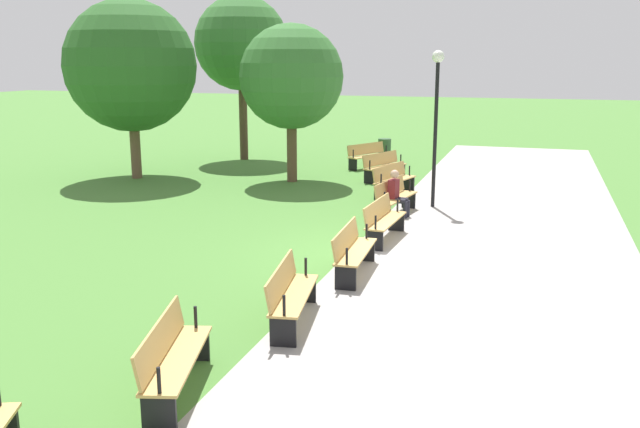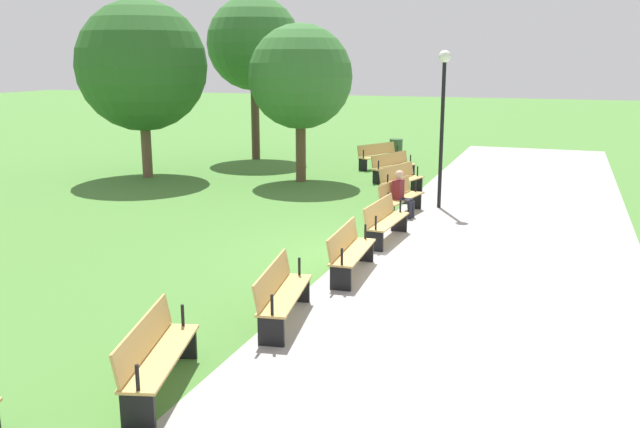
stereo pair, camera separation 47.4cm
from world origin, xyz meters
name	(u,v)px [view 1 (the left image)]	position (x,y,z in m)	size (l,w,h in m)	color
ground_plane	(374,256)	(0.00, 0.00, 0.00)	(120.00, 120.00, 0.00)	#477A33
path_paving	(490,266)	(0.00, 2.32, 0.00)	(37.84, 5.75, 0.01)	#A39E99
bench_0	(368,155)	(-11.19, -2.88, 0.48)	(1.92, 1.33, 0.89)	tan
bench_1	(383,165)	(-8.85, -1.78, 0.48)	(1.96, 1.16, 0.89)	tan
bench_2	(393,179)	(-6.40, -0.95, 0.48)	(1.98, 0.98, 0.89)	tan
bench_3	(394,196)	(-3.87, -0.39, 0.48)	(1.97, 0.78, 0.89)	tan
bench_4	(383,219)	(-1.30, -0.11, 0.48)	(1.94, 0.58, 0.89)	tan
bench_5	(352,250)	(1.30, -0.11, 0.48)	(1.94, 0.58, 0.89)	tan
bench_6	(290,292)	(3.87, -0.39, 0.48)	(1.97, 0.78, 0.89)	tan
bench_7	(172,356)	(6.40, -0.95, 0.48)	(1.98, 0.98, 0.89)	tan
person_seated	(397,192)	(-3.66, -0.28, 0.64)	(0.39, 0.56, 1.20)	maroon
tree_0	(291,77)	(-7.64, -4.57, 3.37)	(3.33, 3.33, 5.05)	brown
tree_1	(130,66)	(-6.63, -9.79, 3.71)	(4.28, 4.28, 5.86)	brown
tree_2	(241,44)	(-11.78, -8.14, 4.50)	(3.62, 3.62, 6.34)	#4C3828
lamp_post	(437,100)	(-5.12, 0.43, 2.88)	(0.32, 0.32, 4.15)	black
trash_bin	(384,150)	(-12.73, -2.61, 0.46)	(0.50, 0.50, 0.92)	#2D512D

